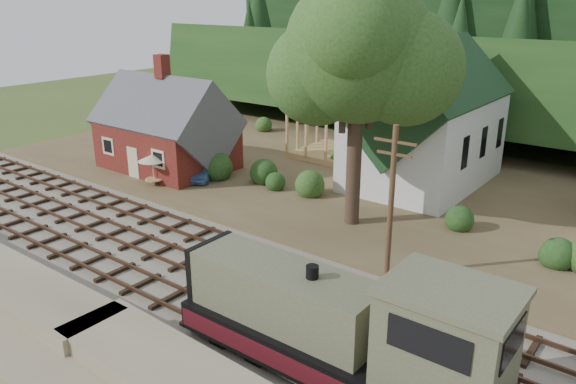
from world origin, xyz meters
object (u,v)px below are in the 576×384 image
Objects in this scene: car_blue at (202,171)px; car_green at (128,148)px; patio_set at (152,159)px; locomotive at (347,333)px.

car_green is at bearing 143.39° from car_blue.
patio_set reaches higher than car_blue.
locomotive is at bearing -63.64° from car_blue.
car_blue is at bearing 147.67° from locomotive.
locomotive reaches higher than patio_set.
locomotive is 25.16m from car_blue.
car_blue is at bearing -88.90° from car_green.
patio_set is (-1.88, -3.15, 1.32)m from car_blue.
car_green is (-10.33, 0.96, -0.10)m from car_blue.
locomotive is 3.92× the size of car_green.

